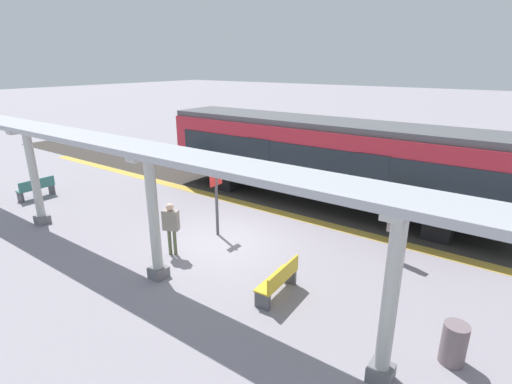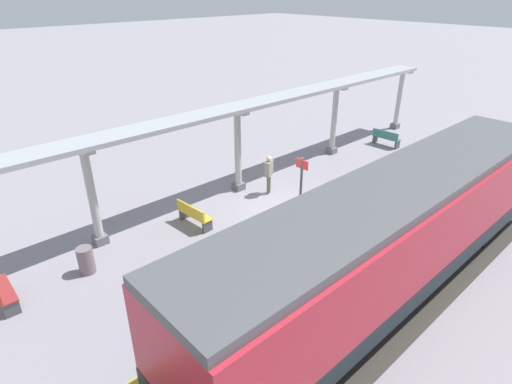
{
  "view_description": "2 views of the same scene",
  "coord_description": "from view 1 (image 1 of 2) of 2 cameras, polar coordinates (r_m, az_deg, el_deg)",
  "views": [
    {
      "loc": [
        8.89,
        7.68,
        5.62
      ],
      "look_at": [
        -0.01,
        1.23,
        1.91
      ],
      "focal_mm": 27.12,
      "sensor_mm": 36.0,
      "label": 1
    },
    {
      "loc": [
        -9.49,
        10.44,
        7.9
      ],
      "look_at": [
        0.21,
        1.51,
        1.35
      ],
      "focal_mm": 29.39,
      "sensor_mm": 36.0,
      "label": 2
    }
  ],
  "objects": [
    {
      "name": "canopy_pillar_second",
      "position": [
        15.71,
        -29.89,
        1.89
      ],
      "size": [
        1.1,
        0.44,
        3.47
      ],
      "color": "slate",
      "rests_on": "ground"
    },
    {
      "name": "passenger_waiting_near_edge",
      "position": [
        12.05,
        20.05,
        -4.69
      ],
      "size": [
        0.33,
        0.54,
        1.73
      ],
      "color": "gray",
      "rests_on": "ground"
    },
    {
      "name": "train_near_carriage",
      "position": [
        15.78,
        10.21,
        4.45
      ],
      "size": [
        2.65,
        14.31,
        3.48
      ],
      "color": "#BC2635",
      "rests_on": "ground"
    },
    {
      "name": "canopy_pillar_third",
      "position": [
        10.44,
        -14.86,
        -3.7
      ],
      "size": [
        1.1,
        0.44,
        3.47
      ],
      "color": "slate",
      "rests_on": "ground"
    },
    {
      "name": "passenger_by_the_benches",
      "position": [
        11.87,
        -12.44,
        -4.49
      ],
      "size": [
        0.4,
        0.53,
        1.67
      ],
      "color": "#56613E",
      "rests_on": "ground"
    },
    {
      "name": "trackbed",
      "position": [
        16.79,
        6.52,
        -1.04
      ],
      "size": [
        3.2,
        44.21,
        0.01
      ],
      "primitive_type": "cube",
      "color": "#38332D",
      "rests_on": "ground"
    },
    {
      "name": "canopy_beam",
      "position": [
        9.92,
        -15.71,
        5.92
      ],
      "size": [
        1.2,
        25.91,
        0.16
      ],
      "primitive_type": "cube",
      "color": "#A8AAB2",
      "rests_on": "canopy_pillar_nearest"
    },
    {
      "name": "tactile_edge_strip",
      "position": [
        15.3,
        3.06,
        -2.95
      ],
      "size": [
        0.52,
        32.21,
        0.01
      ],
      "primitive_type": "cube",
      "color": "gold",
      "rests_on": "ground"
    },
    {
      "name": "canopy_pillar_fourth",
      "position": [
        7.27,
        19.19,
        -14.56
      ],
      "size": [
        1.1,
        0.44,
        3.47
      ],
      "color": "slate",
      "rests_on": "ground"
    },
    {
      "name": "ground_plane",
      "position": [
        13.02,
        -4.44,
        -7.01
      ],
      "size": [
        176.0,
        176.0,
        0.0
      ],
      "primitive_type": "plane",
      "color": "gray"
    },
    {
      "name": "bench_far_end",
      "position": [
        9.92,
        3.43,
        -12.86
      ],
      "size": [
        1.52,
        0.53,
        0.86
      ],
      "color": "gold",
      "rests_on": "ground"
    },
    {
      "name": "platform_info_sign",
      "position": [
        12.91,
        -5.84,
        -0.9
      ],
      "size": [
        0.56,
        0.1,
        2.2
      ],
      "color": "#4C4C51",
      "rests_on": "ground"
    },
    {
      "name": "trash_bin",
      "position": [
        8.93,
        27.16,
        -19.29
      ],
      "size": [
        0.48,
        0.48,
        0.86
      ],
      "primitive_type": "cylinder",
      "color": "slate",
      "rests_on": "ground"
    },
    {
      "name": "bench_near_end",
      "position": [
        19.23,
        -29.65,
        0.5
      ],
      "size": [
        1.51,
        0.48,
        0.86
      ],
      "color": "#37766E",
      "rests_on": "ground"
    }
  ]
}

